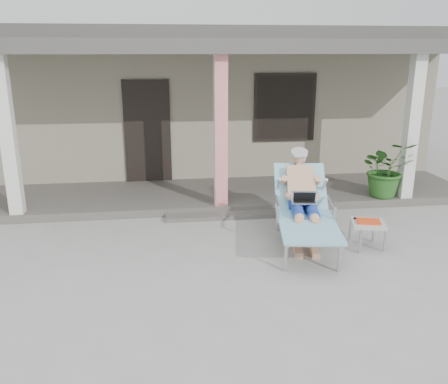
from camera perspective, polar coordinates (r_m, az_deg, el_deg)
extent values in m
plane|color=#9E9E99|center=(6.62, 2.00, -8.50)|extent=(60.00, 60.00, 0.00)
cube|color=gray|center=(12.52, -2.94, 10.62)|extent=(10.00, 5.00, 3.00)
cube|color=#474442|center=(12.45, -3.06, 18.19)|extent=(10.40, 5.40, 0.30)
cube|color=black|center=(10.01, -9.18, 7.18)|extent=(0.95, 0.06, 2.10)
cube|color=black|center=(10.29, 7.31, 10.03)|extent=(1.20, 0.06, 1.30)
cube|color=black|center=(10.28, 7.32, 10.03)|extent=(1.32, 0.05, 1.42)
cube|color=#605B56|center=(9.38, -1.03, -0.33)|extent=(10.00, 2.00, 0.15)
cube|color=silver|center=(8.54, -24.52, 6.00)|extent=(0.22, 0.22, 2.61)
cube|color=red|center=(8.23, -0.39, 7.16)|extent=(0.22, 0.22, 2.61)
cube|color=silver|center=(9.34, 21.61, 7.13)|extent=(0.22, 0.22, 2.61)
cube|color=#474442|center=(8.97, -1.13, 17.08)|extent=(10.00, 2.30, 0.24)
cube|color=#605B56|center=(8.30, -0.11, -2.88)|extent=(2.00, 0.30, 0.07)
cylinder|color=#B7B7BC|center=(6.35, 7.44, -7.73)|extent=(0.05, 0.05, 0.41)
cylinder|color=#B7B7BC|center=(6.46, 13.72, -7.66)|extent=(0.05, 0.05, 0.41)
cylinder|color=#B7B7BC|center=(7.72, 6.42, -3.19)|extent=(0.05, 0.05, 0.41)
cylinder|color=#B7B7BC|center=(7.81, 11.57, -3.20)|extent=(0.05, 0.05, 0.41)
cube|color=#B7B7BC|center=(6.80, 10.05, -4.14)|extent=(0.91, 1.46, 0.03)
cube|color=#8BBBD8|center=(6.79, 10.06, -3.93)|extent=(1.03, 1.52, 0.04)
cube|color=#B7B7BC|center=(7.65, 9.13, 0.35)|extent=(0.79, 0.75, 0.55)
cube|color=#8BBBD8|center=(7.64, 9.15, 0.62)|extent=(0.91, 0.85, 0.62)
cylinder|color=#B4B4B6|center=(7.83, 9.03, 4.74)|extent=(0.31, 0.32, 0.14)
cube|color=silver|center=(7.18, 9.61, -1.14)|extent=(0.41, 0.32, 0.26)
cube|color=#B0B0AB|center=(7.28, 16.96, -3.64)|extent=(0.58, 0.58, 0.04)
cylinder|color=#B7B7BC|center=(7.12, 16.05, -5.76)|extent=(0.03, 0.03, 0.36)
cylinder|color=#B7B7BC|center=(7.27, 18.80, -5.52)|extent=(0.03, 0.03, 0.36)
cylinder|color=#B7B7BC|center=(7.44, 14.91, -4.68)|extent=(0.03, 0.03, 0.36)
cylinder|color=#B7B7BC|center=(7.59, 17.56, -4.47)|extent=(0.03, 0.03, 0.36)
cube|color=#DA4217|center=(7.27, 16.98, -3.40)|extent=(0.39, 0.33, 0.03)
cube|color=black|center=(7.38, 16.59, -3.11)|extent=(0.32, 0.11, 0.03)
imported|color=#26591E|center=(9.40, 18.95, 2.68)|extent=(1.01, 0.89, 1.08)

